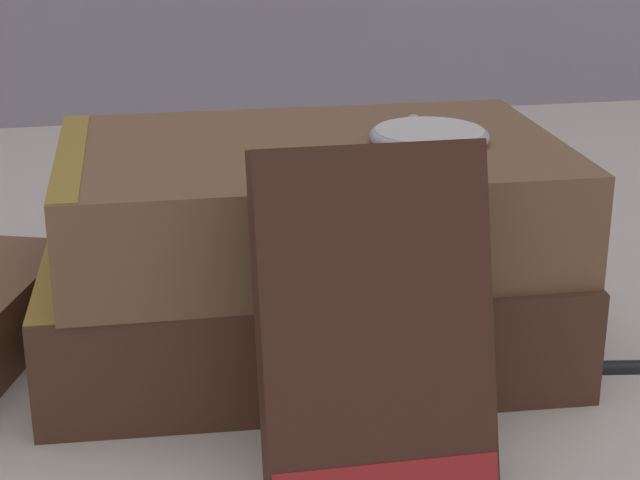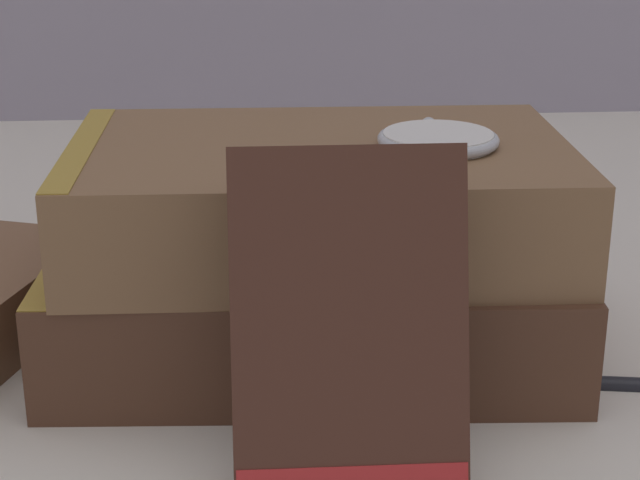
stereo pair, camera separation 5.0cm
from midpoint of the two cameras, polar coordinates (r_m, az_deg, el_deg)
ground_plane at (r=0.48m, az=1.41°, el=-6.92°), size 3.00×3.00×0.00m
book_flat_bottom at (r=0.49m, az=1.86°, el=-3.24°), size 0.24×0.15×0.05m
book_flat_top at (r=0.47m, az=2.38°, el=2.28°), size 0.22×0.14×0.05m
book_leaning_front at (r=0.38m, az=5.30°, el=-5.13°), size 0.08×0.05×0.12m
pocket_watch at (r=0.47m, az=9.40°, el=5.28°), size 0.05×0.06×0.01m
reading_glasses at (r=0.63m, az=-4.49°, el=-0.31°), size 0.10×0.06×0.00m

